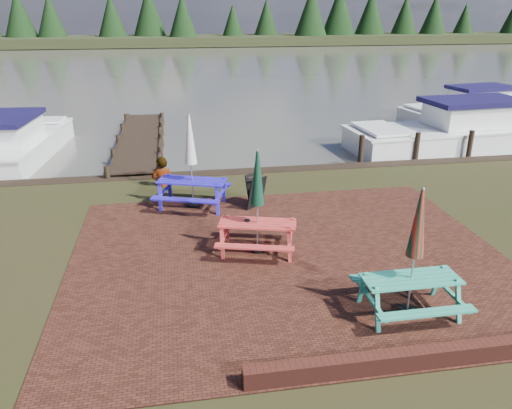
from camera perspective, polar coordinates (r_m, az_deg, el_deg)
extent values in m
plane|color=#242C10|center=(9.64, 5.19, -8.89)|extent=(120.00, 120.00, 0.00)
cube|color=#351810|center=(10.48, 3.83, -6.12)|extent=(9.00, 7.50, 0.02)
cube|color=#4C1E16|center=(8.10, 20.86, -15.80)|extent=(6.00, 0.22, 0.30)
cube|color=#4C4A41|center=(45.33, -6.96, 15.33)|extent=(120.00, 60.00, 0.02)
cube|color=black|center=(74.17, -8.25, 18.07)|extent=(120.00, 10.00, 1.20)
cube|color=teal|center=(8.79, 17.32, -8.11)|extent=(1.63, 0.64, 0.04)
cube|color=teal|center=(8.46, 18.97, -11.64)|extent=(1.63, 0.22, 0.04)
cube|color=teal|center=(9.39, 15.50, -7.71)|extent=(1.63, 0.22, 0.04)
cube|color=teal|center=(8.68, 12.84, -10.58)|extent=(0.08, 1.41, 0.67)
cube|color=teal|center=(9.27, 21.04, -9.35)|extent=(0.08, 1.41, 0.67)
cylinder|color=black|center=(9.11, 16.88, -11.53)|extent=(0.33, 0.33, 0.09)
cylinder|color=#B2B2B7|center=(8.58, 17.66, -5.43)|extent=(0.03, 0.03, 2.26)
cone|color=red|center=(8.35, 18.08, -2.11)|extent=(0.29, 0.29, 1.13)
cube|color=#D83C37|center=(10.46, 0.16, -2.16)|extent=(1.72, 1.04, 0.04)
cube|color=#D83C37|center=(10.03, -0.20, -4.91)|extent=(1.61, 0.64, 0.04)
cube|color=#D83C37|center=(11.12, 0.49, -2.12)|extent=(1.61, 0.64, 0.04)
cube|color=#D83C37|center=(10.69, -3.57, -3.61)|extent=(0.45, 1.36, 0.66)
cube|color=#D83C37|center=(10.56, 3.94, -3.96)|extent=(0.45, 1.36, 0.66)
cylinder|color=black|center=(10.73, 0.16, -5.17)|extent=(0.32, 0.32, 0.09)
cylinder|color=#B2B2B7|center=(10.29, 0.16, 0.17)|extent=(0.03, 0.03, 2.24)
cone|color=#0D3220|center=(10.10, 0.17, 3.00)|extent=(0.29, 0.29, 1.12)
cube|color=#2B1CD3|center=(12.96, -7.33, 2.69)|extent=(1.86, 1.22, 0.04)
cube|color=#2B1CD3|center=(12.47, -8.15, 0.51)|extent=(1.72, 0.80, 0.04)
cube|color=#2B1CD3|center=(13.64, -6.48, 2.47)|extent=(1.72, 0.80, 0.04)
cube|color=#2B1CD3|center=(13.31, -10.36, 1.40)|extent=(0.58, 1.44, 0.71)
cube|color=#2B1CD3|center=(12.88, -4.05, 1.02)|extent=(0.58, 1.44, 0.71)
cylinder|color=black|center=(13.19, -7.20, -0.04)|extent=(0.35, 0.35, 0.10)
cylinder|color=#B2B2B7|center=(12.81, -7.44, 4.78)|extent=(0.03, 0.03, 2.41)
cone|color=silver|center=(12.65, -7.56, 7.29)|extent=(0.31, 0.31, 1.21)
cube|color=black|center=(12.77, 0.08, 1.29)|extent=(0.56, 0.48, 0.87)
cube|color=black|center=(13.04, -0.14, 1.73)|extent=(0.56, 0.48, 0.87)
cube|color=black|center=(12.77, -0.03, 3.28)|extent=(0.46, 0.34, 0.03)
cube|color=black|center=(20.12, -13.04, 7.40)|extent=(1.60, 9.00, 0.06)
cube|color=black|center=(20.17, -15.19, 7.39)|extent=(0.08, 9.00, 0.08)
cube|color=black|center=(20.08, -10.90, 7.69)|extent=(0.08, 9.00, 0.08)
cylinder|color=black|center=(15.95, -16.56, 2.52)|extent=(0.16, 0.16, 1.00)
cylinder|color=black|center=(15.82, -10.81, 2.90)|extent=(0.16, 0.16, 1.00)
cube|color=white|center=(19.94, -25.26, 5.67)|extent=(2.64, 6.35, 0.88)
cube|color=white|center=(19.83, -25.47, 6.95)|extent=(2.69, 6.48, 0.07)
cube|color=white|center=(19.07, -26.41, 7.59)|extent=(1.74, 2.72, 0.75)
cube|color=#130E36|center=(18.98, -26.62, 8.83)|extent=(1.94, 3.11, 0.16)
cube|color=white|center=(21.97, -23.51, 8.83)|extent=(1.89, 1.26, 0.09)
cube|color=white|center=(20.42, 21.03, 6.75)|extent=(7.71, 3.17, 1.00)
cube|color=white|center=(20.31, 21.23, 8.17)|extent=(7.86, 3.24, 0.08)
cube|color=white|center=(20.74, 23.49, 9.48)|extent=(3.30, 2.11, 0.85)
cube|color=#130E36|center=(20.66, 23.69, 10.78)|extent=(3.76, 2.36, 0.18)
cube|color=white|center=(18.80, 14.00, 8.42)|extent=(1.52, 2.32, 0.10)
cube|color=white|center=(25.33, 22.72, 9.13)|extent=(6.17, 2.94, 0.91)
cube|color=white|center=(25.25, 22.88, 10.17)|extent=(6.29, 3.00, 0.07)
cube|color=white|center=(25.64, 24.26, 11.12)|extent=(2.68, 1.86, 0.77)
cube|color=#130E36|center=(25.58, 24.41, 12.08)|extent=(3.06, 2.08, 0.16)
cube|color=white|center=(23.84, 18.71, 10.42)|extent=(1.32, 1.92, 0.09)
imported|color=gray|center=(14.63, -10.81, 5.32)|extent=(0.64, 0.43, 1.73)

